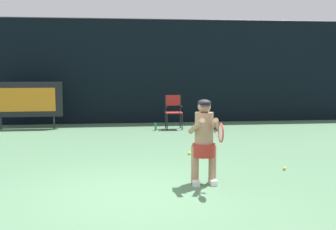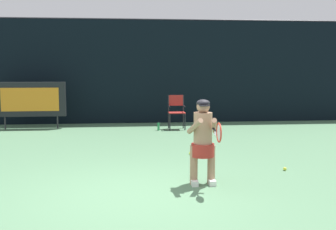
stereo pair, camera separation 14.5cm
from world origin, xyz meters
TOP-DOWN VIEW (x-y plane):
  - ground at (0.00, -0.19)m, footprint 18.00×22.00m
  - backdrop_screen at (0.00, 8.50)m, footprint 18.00×0.12m
  - scoreboard at (-3.15, 7.41)m, footprint 2.20×0.21m
  - umpire_chair at (1.49, 6.86)m, footprint 0.52×0.44m
  - water_bottle at (0.89, 6.61)m, footprint 0.07×0.07m
  - tennis_player at (1.17, 0.50)m, footprint 0.53×0.61m
  - tennis_racket at (1.31, -0.04)m, footprint 0.03×0.60m
  - tennis_ball_loose at (1.33, 2.89)m, footprint 0.07×0.07m
  - tennis_ball_spare at (2.91, 1.26)m, footprint 0.07×0.07m

SIDE VIEW (x-z plane):
  - ground at x=0.00m, z-range -0.02..0.00m
  - tennis_ball_loose at x=1.33m, z-range 0.00..0.07m
  - tennis_ball_spare at x=2.91m, z-range 0.00..0.07m
  - water_bottle at x=0.89m, z-range -0.01..0.26m
  - umpire_chair at x=1.49m, z-range 0.08..1.16m
  - tennis_player at x=1.17m, z-range 0.06..1.50m
  - scoreboard at x=-3.15m, z-range 0.20..1.70m
  - tennis_racket at x=1.31m, z-range 0.81..1.13m
  - backdrop_screen at x=0.00m, z-range -0.02..3.64m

